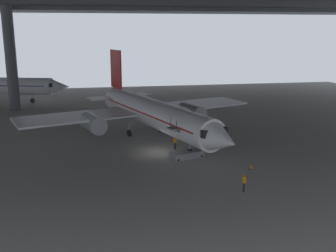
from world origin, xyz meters
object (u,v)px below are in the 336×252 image
Objects in this scene: boarding_stairs at (186,151)px; traffic_cone_orange at (251,166)px; airplane_main at (151,113)px; crew_worker_near_nose at (244,181)px; baggage_tug at (96,122)px; crew_worker_by_stairs at (175,142)px.

boarding_stairs is 7.40m from traffic_cone_orange.
airplane_main reaches higher than crew_worker_near_nose.
airplane_main is at bearing -47.68° from baggage_tug.
crew_worker_near_nose is 2.81× the size of traffic_cone_orange.
crew_worker_near_nose is at bearing -117.56° from traffic_cone_orange.
airplane_main is at bearing 105.38° from crew_worker_near_nose.
crew_worker_by_stairs reaches higher than baggage_tug.
crew_worker_near_nose is at bearing -74.84° from boarding_stairs.
traffic_cone_orange is at bearing 62.44° from crew_worker_near_nose.
boarding_stairs is at bearing -74.38° from airplane_main.
baggage_tug is (-12.38, 27.11, -0.44)m from crew_worker_near_nose.
airplane_main is 16.42m from traffic_cone_orange.
baggage_tug is at bearing 119.66° from boarding_stairs.
boarding_stairs is 7.51× the size of traffic_cone_orange.
crew_worker_by_stairs is 0.68× the size of baggage_tug.
baggage_tug is at bearing 114.55° from crew_worker_near_nose.
crew_worker_by_stairs is 16.36m from baggage_tug.
traffic_cone_orange is (5.61, -4.80, -0.43)m from boarding_stairs.
crew_worker_near_nose is 0.67× the size of baggage_tug.
crew_worker_by_stairs is at bearing 104.14° from crew_worker_near_nose.
boarding_stairs is at bearing -79.17° from crew_worker_by_stairs.
boarding_stairs is at bearing 105.16° from crew_worker_near_nose.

